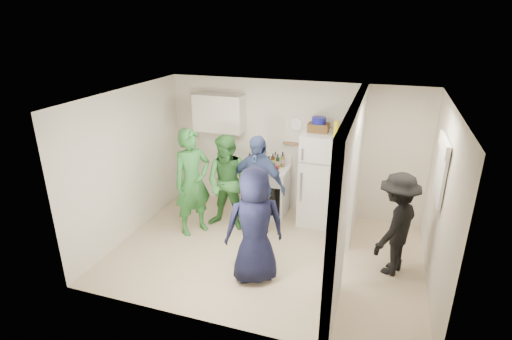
{
  "coord_description": "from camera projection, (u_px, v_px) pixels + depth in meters",
  "views": [
    {
      "loc": [
        1.58,
        -5.26,
        3.57
      ],
      "look_at": [
        -0.3,
        0.4,
        1.25
      ],
      "focal_mm": 28.0,
      "sensor_mm": 36.0,
      "label": 1
    }
  ],
  "objects": [
    {
      "name": "person_green_left",
      "position": [
        193.0,
        182.0,
        6.74
      ],
      "size": [
        0.75,
        0.81,
        1.86
      ],
      "primitive_type": "imported",
      "rotation": [
        0.0,
        0.0,
        0.96
      ],
      "color": "#2E712D",
      "rests_on": "floor"
    },
    {
      "name": "wall_back",
      "position": [
        293.0,
        148.0,
        7.46
      ],
      "size": [
        4.8,
        0.0,
        4.8
      ],
      "primitive_type": "plane",
      "rotation": [
        1.57,
        0.0,
        0.0
      ],
      "color": "silver",
      "rests_on": "floor"
    },
    {
      "name": "partition_header",
      "position": [
        355.0,
        119.0,
        5.22
      ],
      "size": [
        0.12,
        1.0,
        0.4
      ],
      "primitive_type": "cube",
      "color": "silver",
      "rests_on": "partition_pier_back"
    },
    {
      "name": "partition_pier_front",
      "position": [
        338.0,
        229.0,
        4.63
      ],
      "size": [
        0.12,
        1.2,
        2.5
      ],
      "primitive_type": "cube",
      "color": "silver",
      "rests_on": "floor"
    },
    {
      "name": "fridge",
      "position": [
        321.0,
        179.0,
        7.11
      ],
      "size": [
        0.7,
        0.68,
        1.69
      ],
      "primitive_type": "cube",
      "color": "white",
      "rests_on": "floor"
    },
    {
      "name": "bottle_c",
      "position": [
        265.0,
        157.0,
        7.49
      ],
      "size": [
        0.06,
        0.06,
        0.3
      ],
      "primitive_type": "cylinder",
      "color": "silver",
      "rests_on": "stove"
    },
    {
      "name": "person_green_center",
      "position": [
        229.0,
        183.0,
        6.9
      ],
      "size": [
        0.85,
        0.67,
        1.71
      ],
      "primitive_type": "imported",
      "rotation": [
        0.0,
        0.0,
        -0.03
      ],
      "color": "#387634",
      "rests_on": "floor"
    },
    {
      "name": "yellow_cup_stack_stove",
      "position": [
        258.0,
        165.0,
        7.19
      ],
      "size": [
        0.09,
        0.09,
        0.25
      ],
      "primitive_type": "cylinder",
      "color": "yellow",
      "rests_on": "stove"
    },
    {
      "name": "stove",
      "position": [
        267.0,
        190.0,
        7.57
      ],
      "size": [
        0.78,
        0.65,
        0.93
      ],
      "primitive_type": "cube",
      "color": "white",
      "rests_on": "floor"
    },
    {
      "name": "wall_left",
      "position": [
        129.0,
        164.0,
        6.66
      ],
      "size": [
        0.0,
        3.4,
        3.4
      ],
      "primitive_type": "plane",
      "rotation": [
        1.57,
        0.0,
        1.57
      ],
      "color": "silver",
      "rests_on": "floor"
    },
    {
      "name": "bottle_b",
      "position": [
        258.0,
        160.0,
        7.33
      ],
      "size": [
        0.07,
        0.07,
        0.3
      ],
      "primitive_type": "cylinder",
      "color": "#1D5939",
      "rests_on": "stove"
    },
    {
      "name": "person_denim",
      "position": [
        257.0,
        186.0,
        6.72
      ],
      "size": [
        1.1,
        0.63,
        1.77
      ],
      "primitive_type": "imported",
      "rotation": [
        0.0,
        0.0,
        -0.2
      ],
      "color": "#354573",
      "rests_on": "floor"
    },
    {
      "name": "bottle_e",
      "position": [
        275.0,
        158.0,
        7.49
      ],
      "size": [
        0.06,
        0.06,
        0.26
      ],
      "primitive_type": "cylinder",
      "color": "#9EA5B0",
      "rests_on": "stove"
    },
    {
      "name": "ceiling",
      "position": [
        267.0,
        98.0,
        5.5
      ],
      "size": [
        4.8,
        4.8,
        0.0
      ],
      "primitive_type": "plane",
      "rotation": [
        3.14,
        0.0,
        0.0
      ],
      "color": "white",
      "rests_on": "wall_back"
    },
    {
      "name": "yellow_cup_stack_top",
      "position": [
        336.0,
        129.0,
        6.61
      ],
      "size": [
        0.09,
        0.09,
        0.25
      ],
      "primitive_type": "cylinder",
      "color": "yellow",
      "rests_on": "fridge"
    },
    {
      "name": "person_navy",
      "position": [
        255.0,
        226.0,
        5.5
      ],
      "size": [
        0.99,
        0.88,
        1.71
      ],
      "primitive_type": "imported",
      "rotation": [
        0.0,
        0.0,
        -2.64
      ],
      "color": "black",
      "rests_on": "floor"
    },
    {
      "name": "nook_window_frame",
      "position": [
        441.0,
        170.0,
        5.3
      ],
      "size": [
        0.04,
        0.76,
        0.86
      ],
      "primitive_type": "cube",
      "color": "white",
      "rests_on": "wall_right"
    },
    {
      "name": "wall_right",
      "position": [
        441.0,
        204.0,
        5.25
      ],
      "size": [
        0.0,
        3.4,
        3.4
      ],
      "primitive_type": "plane",
      "rotation": [
        1.57,
        0.0,
        -1.57
      ],
      "color": "silver",
      "rests_on": "floor"
    },
    {
      "name": "bottle_g",
      "position": [
        283.0,
        159.0,
        7.39
      ],
      "size": [
        0.08,
        0.08,
        0.29
      ],
      "primitive_type": "cylinder",
      "color": "olive",
      "rests_on": "stove"
    },
    {
      "name": "partition_pier_back",
      "position": [
        355.0,
        166.0,
        6.58
      ],
      "size": [
        0.12,
        1.2,
        2.5
      ],
      "primitive_type": "cube",
      "color": "silver",
      "rests_on": "floor"
    },
    {
      "name": "nook_window",
      "position": [
        442.0,
        170.0,
        5.29
      ],
      "size": [
        0.03,
        0.7,
        0.8
      ],
      "primitive_type": "cube",
      "color": "black",
      "rests_on": "wall_right"
    },
    {
      "name": "wall_front",
      "position": [
        222.0,
        238.0,
        4.45
      ],
      "size": [
        4.8,
        0.0,
        4.8
      ],
      "primitive_type": "plane",
      "rotation": [
        -1.57,
        0.0,
        0.0
      ],
      "color": "silver",
      "rests_on": "floor"
    },
    {
      "name": "bottle_i",
      "position": [
        273.0,
        160.0,
        7.44
      ],
      "size": [
        0.07,
        0.07,
        0.24
      ],
      "primitive_type": "cylinder",
      "color": "#4F280D",
      "rests_on": "stove"
    },
    {
      "name": "floor",
      "position": [
        266.0,
        253.0,
        6.41
      ],
      "size": [
        4.8,
        4.8,
        0.0
      ],
      "primitive_type": "plane",
      "color": "#C6B08B",
      "rests_on": "ground"
    },
    {
      "name": "bottle_a",
      "position": [
        256.0,
        158.0,
        7.53
      ],
      "size": [
        0.08,
        0.08,
        0.25
      ],
      "primitive_type": "cylinder",
      "color": "brown",
      "rests_on": "stove"
    },
    {
      "name": "bottle_h",
      "position": [
        250.0,
        160.0,
        7.34
      ],
      "size": [
        0.07,
        0.07,
        0.3
      ],
      "primitive_type": "cylinder",
      "color": "#A7A8B3",
      "rests_on": "stove"
    },
    {
      "name": "blue_bowl",
      "position": [
        319.0,
        120.0,
        6.8
      ],
      "size": [
        0.24,
        0.24,
        0.11
      ],
      "primitive_type": "cylinder",
      "color": "navy",
      "rests_on": "wicker_basket"
    },
    {
      "name": "spice_shelf",
      "position": [
        292.0,
        144.0,
        7.38
      ],
      "size": [
        0.35,
        0.08,
        0.03
      ],
      "primitive_type": "cube",
      "color": "olive",
      "rests_on": "wall_back"
    },
    {
      "name": "wall_clock",
      "position": [
        296.0,
        125.0,
        7.26
      ],
      "size": [
        0.22,
        0.02,
        0.22
      ],
      "primitive_type": "cylinder",
      "rotation": [
        1.57,
        0.0,
        0.0
      ],
      "color": "white",
      "rests_on": "wall_back"
    },
    {
      "name": "person_nook",
      "position": [
        396.0,
        224.0,
        5.69
      ],
      "size": [
        0.94,
        1.15,
        1.56
      ],
      "primitive_type": "imported",
      "rotation": [
        0.0,
        0.0,
        -1.99
      ],
      "color": "black",
      "rests_on": "floor"
    },
    {
      "name": "nook_valance",
      "position": [
        444.0,
        145.0,
        5.18
      ],
      "size": [
        0.04,
        0.82,
        0.18
      ],
      "primitive_type": "cube",
      "color": "white",
      "rests_on": "wall_right"
    },
    {
      "name": "red_cup",
      "position": [
        276.0,
        170.0,
        7.14
      ],
      "size": [
        0.09,
        0.09,
        0.12
      ],
      "primitive_type": "cylinder",
      "color": "#B5160C",
      "rests_on": "stove"
    },
    {
      "name": "upper_cabinet",
      "position": [
        219.0,
        113.0,
        7.49
      ],
      "size": [
        0.95,
        0.34,
        0.7
      ],
      "primitive_type": "cube",
      "color": "silver",
      "rests_on": "wall_back"
    },
    {
      "name": "bottle_d",
      "position": [
        269.0,
        162.0,
        7.3
      ],
      "size": [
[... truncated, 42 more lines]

